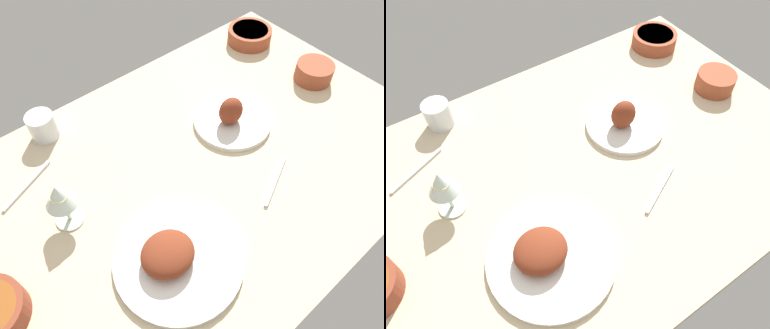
% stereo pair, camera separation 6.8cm
% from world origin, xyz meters
% --- Properties ---
extents(dining_table, '(1.40, 0.90, 0.04)m').
position_xyz_m(dining_table, '(0.00, 0.00, 0.02)').
color(dining_table, '#C6B28E').
rests_on(dining_table, ground).
extents(plate_near_viewer, '(0.23, 0.23, 0.10)m').
position_xyz_m(plate_near_viewer, '(-0.20, -0.05, 0.06)').
color(plate_near_viewer, silver).
rests_on(plate_near_viewer, dining_table).
extents(plate_far_side, '(0.30, 0.30, 0.07)m').
position_xyz_m(plate_far_side, '(0.20, 0.18, 0.06)').
color(plate_far_side, silver).
rests_on(plate_far_side, dining_table).
extents(bowl_sauce, '(0.16, 0.16, 0.05)m').
position_xyz_m(bowl_sauce, '(-0.54, -0.31, 0.07)').
color(bowl_sauce, brown).
rests_on(bowl_sauce, dining_table).
extents(bowl_potatoes, '(0.12, 0.12, 0.06)m').
position_xyz_m(bowl_potatoes, '(-0.55, -0.03, 0.07)').
color(bowl_potatoes, brown).
rests_on(bowl_potatoes, dining_table).
extents(wine_glass, '(0.08, 0.08, 0.14)m').
position_xyz_m(wine_glass, '(0.33, -0.08, 0.14)').
color(wine_glass, silver).
rests_on(wine_glass, dining_table).
extents(water_tumbler, '(0.08, 0.08, 0.08)m').
position_xyz_m(water_tumbler, '(0.24, -0.37, 0.08)').
color(water_tumbler, silver).
rests_on(water_tumbler, dining_table).
extents(fork_loose, '(0.16, 0.08, 0.01)m').
position_xyz_m(fork_loose, '(-0.14, 0.18, 0.04)').
color(fork_loose, silver).
rests_on(fork_loose, dining_table).
extents(spoon_loose, '(0.17, 0.08, 0.01)m').
position_xyz_m(spoon_loose, '(0.37, -0.24, 0.04)').
color(spoon_loose, silver).
rests_on(spoon_loose, dining_table).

